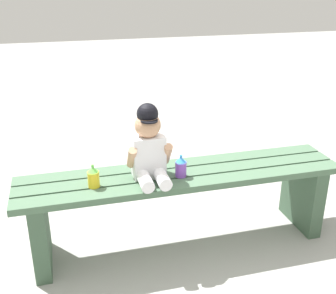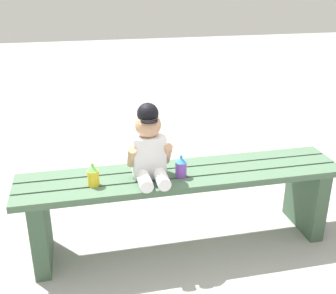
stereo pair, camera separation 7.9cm
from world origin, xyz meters
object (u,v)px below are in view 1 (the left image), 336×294
(child_figure, at_px, (149,146))
(sippy_cup_left, at_px, (93,176))
(sippy_cup_right, at_px, (181,166))
(park_bench, at_px, (182,194))

(child_figure, bearing_deg, sippy_cup_left, -173.17)
(child_figure, height_order, sippy_cup_right, child_figure)
(sippy_cup_left, xyz_separation_m, sippy_cup_right, (0.46, 0.00, 0.00))
(sippy_cup_left, distance_m, sippy_cup_right, 0.46)
(sippy_cup_right, bearing_deg, child_figure, 167.79)
(child_figure, bearing_deg, sippy_cup_right, -12.21)
(park_bench, height_order, sippy_cup_right, sippy_cup_right)
(park_bench, distance_m, child_figure, 0.37)
(child_figure, relative_size, sippy_cup_right, 3.26)
(park_bench, xyz_separation_m, sippy_cup_right, (-0.02, -0.04, 0.20))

